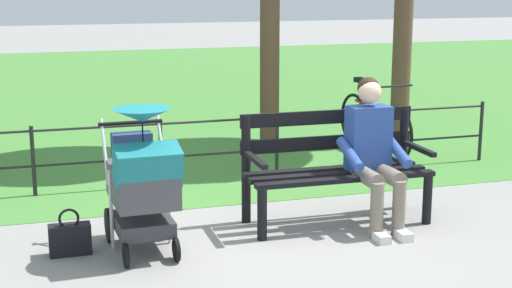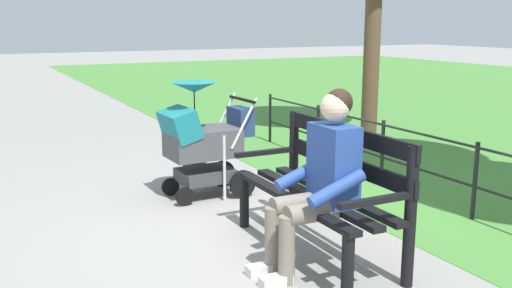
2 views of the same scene
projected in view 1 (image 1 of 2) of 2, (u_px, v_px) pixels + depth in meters
ground_plane at (270, 231)px, 6.38m from camera, size 60.00×60.00×0.00m
grass_lawn at (129, 88)px, 14.59m from camera, size 40.00×16.00×0.01m
park_bench at (334, 162)px, 6.55m from camera, size 1.61×0.62×0.96m
person_on_bench at (373, 149)px, 6.39m from camera, size 0.53×0.74×1.28m
stroller at (142, 179)px, 5.77m from camera, size 0.53×0.91×1.15m
handbag at (70, 239)px, 5.81m from camera, size 0.32×0.14×0.37m
park_fence at (220, 143)px, 7.86m from camera, size 6.31×0.04×0.70m
bicycle at (374, 123)px, 9.18m from camera, size 0.44×1.66×0.89m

